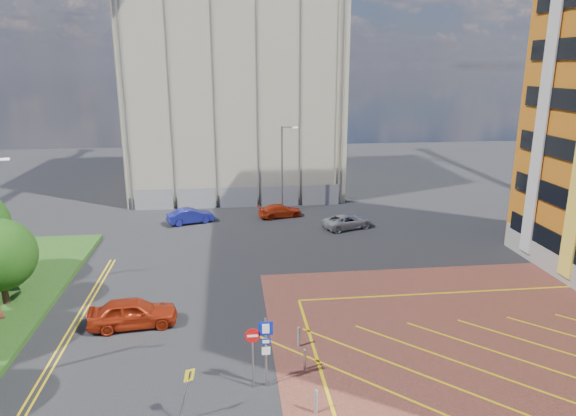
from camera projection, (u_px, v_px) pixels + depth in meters
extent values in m
plane|color=black|center=(256.00, 401.00, 20.87)|extent=(140.00, 140.00, 0.00)
cube|color=brown|center=(576.00, 378.00, 22.42)|extent=(26.00, 26.00, 0.02)
cylinder|color=#3D2B1C|center=(4.00, 288.00, 28.63)|extent=(0.36, 0.36, 1.80)
cube|color=silver|center=(4.00, 159.00, 28.71)|extent=(0.50, 0.15, 0.12)
cylinder|color=#9EA0A8|center=(282.00, 170.00, 47.05)|extent=(0.16, 0.16, 8.00)
cylinder|color=#9EA0A8|center=(289.00, 127.00, 46.08)|extent=(1.20, 0.10, 0.10)
cube|color=silver|center=(295.00, 127.00, 46.15)|extent=(0.50, 0.15, 0.12)
cylinder|color=#9EA0A8|center=(266.00, 353.00, 21.46)|extent=(0.10, 0.10, 3.20)
cube|color=#09189E|center=(266.00, 328.00, 21.12)|extent=(0.60, 0.04, 0.60)
cube|color=white|center=(266.00, 329.00, 21.10)|extent=(0.30, 0.02, 0.42)
cube|color=#09189E|center=(266.00, 341.00, 21.28)|extent=(0.40, 0.04, 0.25)
cube|color=white|center=(266.00, 342.00, 21.26)|extent=(0.28, 0.02, 0.14)
cube|color=white|center=(266.00, 351.00, 21.40)|extent=(0.35, 0.04, 0.35)
cylinder|color=#9EA0A8|center=(253.00, 359.00, 21.46)|extent=(0.08, 0.08, 2.70)
cylinder|color=red|center=(253.00, 336.00, 21.14)|extent=(0.64, 0.04, 0.64)
cube|color=white|center=(253.00, 336.00, 21.12)|extent=(0.44, 0.02, 0.10)
cylinder|color=#9EA0A8|center=(185.00, 396.00, 19.45)|extent=(0.68, 0.08, 2.14)
cube|color=yellow|center=(189.00, 375.00, 19.20)|extent=(0.42, 0.42, 0.56)
cylinder|color=black|center=(316.00, 403.00, 20.04)|extent=(0.14, 0.14, 0.90)
cylinder|color=#9EA0A8|center=(305.00, 361.00, 22.92)|extent=(0.14, 0.14, 0.90)
cylinder|color=black|center=(299.00, 338.00, 24.83)|extent=(0.14, 0.14, 0.90)
cube|color=#9E9581|center=(234.00, 87.00, 56.22)|extent=(21.20, 19.20, 22.00)
cube|color=yellow|center=(251.00, 30.00, 56.76)|extent=(0.90, 0.90, 34.00)
cube|color=gray|center=(249.00, 197.00, 49.43)|extent=(21.60, 0.06, 2.00)
imported|color=#9D250D|center=(133.00, 313.00, 26.73)|extent=(4.69, 2.28, 1.54)
imported|color=navy|center=(191.00, 216.00, 44.40)|extent=(4.20, 2.59, 1.31)
imported|color=#B82D0F|center=(280.00, 211.00, 46.25)|extent=(4.26, 2.56, 1.16)
imported|color=#A5A6AC|center=(347.00, 221.00, 43.03)|extent=(4.70, 3.28, 1.19)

